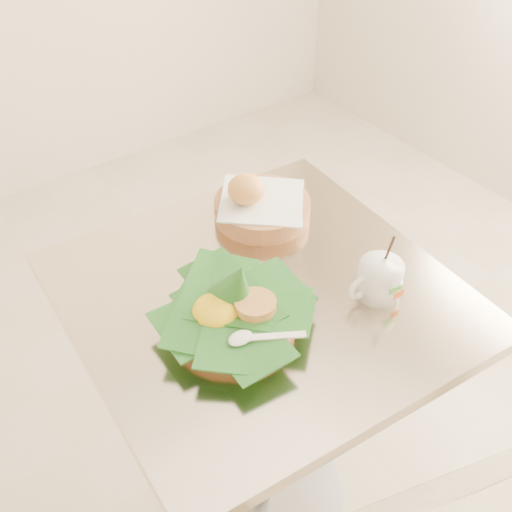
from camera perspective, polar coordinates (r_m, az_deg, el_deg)
cafe_table at (r=1.39m, az=0.43°, el=-9.80°), size 0.75×0.75×0.75m
rice_basket at (r=1.14m, az=-2.04°, el=-4.59°), size 0.28×0.28×0.14m
bread_basket at (r=1.39m, az=0.32°, el=4.57°), size 0.25×0.25×0.11m
coffee_mug at (r=1.22m, az=10.88°, el=-2.00°), size 0.12×0.09×0.14m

